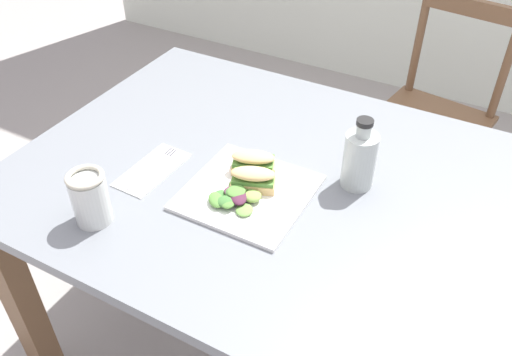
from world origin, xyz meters
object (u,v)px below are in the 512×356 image
mason_jar_iced_tea (90,200)px  sandwich_half_back (253,162)px  dining_table (268,210)px  sandwich_half_front (253,179)px  fork_on_napkin (156,165)px  plate_lunch (248,192)px  bottle_cold_brew (359,162)px  chair_wooden_far (434,117)px

mason_jar_iced_tea → sandwich_half_back: bearing=53.3°
dining_table → sandwich_half_front: sandwich_half_front is taller
dining_table → mason_jar_iced_tea: bearing=-129.0°
fork_on_napkin → plate_lunch: bearing=4.1°
bottle_cold_brew → mason_jar_iced_tea: bottle_cold_brew is taller
fork_on_napkin → mason_jar_iced_tea: size_ratio=1.45×
fork_on_napkin → sandwich_half_back: bearing=21.4°
dining_table → plate_lunch: bearing=-95.7°
plate_lunch → mason_jar_iced_tea: mason_jar_iced_tea is taller
dining_table → bottle_cold_brew: (0.20, 0.07, 0.18)m
sandwich_half_back → bottle_cold_brew: (0.24, 0.09, 0.03)m
plate_lunch → sandwich_half_front: 0.04m
dining_table → mason_jar_iced_tea: (-0.27, -0.33, 0.18)m
dining_table → mason_jar_iced_tea: 0.46m
sandwich_half_front → bottle_cold_brew: 0.25m
dining_table → plate_lunch: size_ratio=4.45×
dining_table → fork_on_napkin: bearing=-157.8°
sandwich_half_back → mason_jar_iced_tea: mason_jar_iced_tea is taller
plate_lunch → sandwich_half_front: size_ratio=2.42×
chair_wooden_far → fork_on_napkin: 1.20m
sandwich_half_front → chair_wooden_far: bearing=77.1°
chair_wooden_far → sandwich_half_back: chair_wooden_far is taller
dining_table → bottle_cold_brew: 0.28m
sandwich_half_back → bottle_cold_brew: size_ratio=0.64×
plate_lunch → sandwich_half_back: sandwich_half_back is taller
mason_jar_iced_tea → sandwich_half_front: bearing=44.1°
bottle_cold_brew → mason_jar_iced_tea: 0.61m
sandwich_half_front → fork_on_napkin: size_ratio=0.63×
fork_on_napkin → bottle_cold_brew: size_ratio=1.01×
chair_wooden_far → dining_table: bearing=-103.7°
sandwich_half_front → sandwich_half_back: size_ratio=1.00×
plate_lunch → dining_table: bearing=84.3°
dining_table → fork_on_napkin: 0.31m
bottle_cold_brew → mason_jar_iced_tea: bearing=-139.6°
sandwich_half_back → mason_jar_iced_tea: (-0.23, -0.31, 0.02)m
sandwich_half_front → fork_on_napkin: 0.26m
dining_table → sandwich_half_front: bearing=-92.1°
bottle_cold_brew → fork_on_napkin: bearing=-159.1°
sandwich_half_front → sandwich_half_back: 0.06m
chair_wooden_far → sandwich_half_front: size_ratio=7.49×
sandwich_half_back → fork_on_napkin: (-0.23, -0.09, -0.03)m
fork_on_napkin → mason_jar_iced_tea: (-0.00, -0.22, 0.05)m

